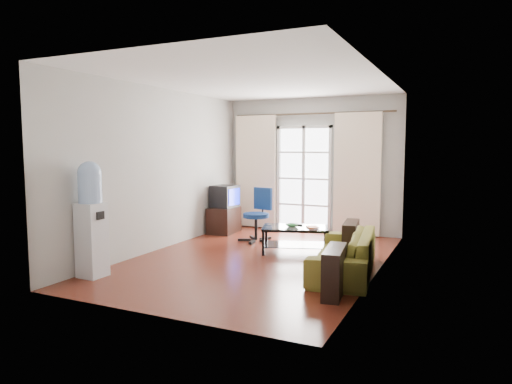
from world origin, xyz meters
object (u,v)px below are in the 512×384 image
Objects in this scene: coffee_table at (295,236)px; tv_stand at (224,220)px; crt_tv at (224,196)px; task_chair at (257,226)px; water_cooler at (91,217)px; sofa at (344,253)px.

coffee_table is 2.17m from tv_stand.
task_chair is at bearing -22.07° from crt_tv.
tv_stand is (-1.90, 1.05, -0.02)m from coffee_table.
crt_tv is 3.49m from water_cooler.
sofa reaches higher than coffee_table.
tv_stand is at bearing -130.75° from sofa.
coffee_table is at bearing -33.16° from tv_stand.
crt_tv is 1.17m from task_chair.
tv_stand is 3.53m from water_cooler.
tv_stand is 1.36× the size of crt_tv.
tv_stand reaches higher than coffee_table.
crt_tv reaches higher than coffee_table.
crt_tv is at bearing 151.13° from coffee_table.
task_chair is at bearing -31.51° from tv_stand.
crt_tv is (0.00, 0.00, 0.48)m from tv_stand.
tv_stand is 0.48m from crt_tv.
coffee_table is at bearing -23.62° from crt_tv.
coffee_table is (-1.02, 0.85, -0.01)m from sofa.
task_chair reaches higher than crt_tv.
crt_tv reaches higher than sofa.
tv_stand is 0.46× the size of water_cooler.
task_chair is (-1.96, 1.40, 0.01)m from sofa.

